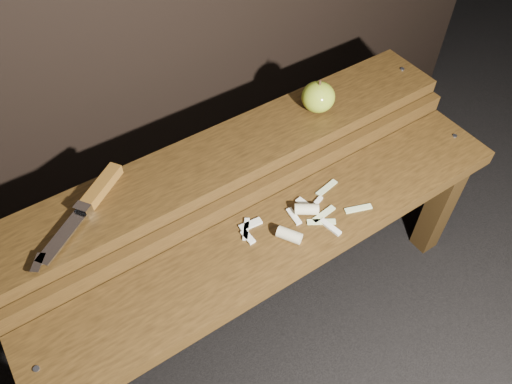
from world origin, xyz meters
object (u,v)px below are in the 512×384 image
bench_rear_tier (232,174)px  knife (92,198)px  bench_front_tier (285,252)px  apple (318,97)px

bench_rear_tier → knife: knife is taller
bench_front_tier → apple: apple is taller
bench_front_tier → bench_rear_tier: (0.00, 0.23, 0.06)m
apple → knife: bearing=177.6°
bench_rear_tier → knife: 0.35m
bench_front_tier → apple: 0.39m
knife → bench_front_tier: bearing=-37.9°
bench_front_tier → bench_rear_tier: bench_rear_tier is taller
bench_rear_tier → knife: size_ratio=4.68×
bench_front_tier → apple: bearing=41.6°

